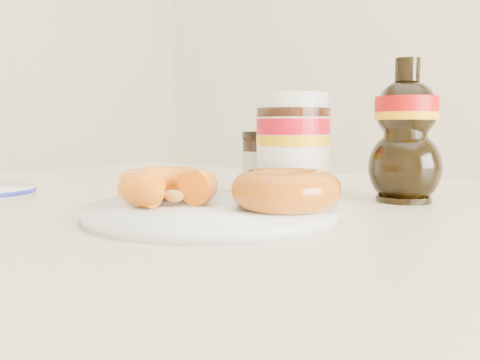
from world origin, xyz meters
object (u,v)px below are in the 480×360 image
Objects in this scene: dark_jar at (261,162)px; donut_bitten at (168,186)px; syrup_bottle at (406,131)px; dining_table at (287,280)px; donut_whole at (286,190)px; plate at (211,210)px; nutella_jar at (293,141)px.

donut_bitten is at bearing -80.24° from dark_jar.
syrup_bottle reaches higher than dark_jar.
syrup_bottle is at bearing 58.89° from dining_table.
donut_whole is 0.61× the size of syrup_bottle.
syrup_bottle is at bearing 78.24° from donut_whole.
donut_bitten reaches higher than dining_table.
dark_jar is (-0.04, 0.23, 0.01)m from donut_bitten.
dining_table is 12.90× the size of donut_whole.
dining_table is at bearing 45.95° from donut_bitten.
donut_whole is at bearing -49.81° from dark_jar.
donut_bitten is at bearing -125.06° from dining_table.
dining_table is 5.24× the size of plate.
nutella_jar reaches higher than plate.
donut_whole is 0.79× the size of nutella_jar.
plate is 3.08× the size of dark_jar.
syrup_bottle is 0.21m from dark_jar.
donut_bitten is 0.60× the size of syrup_bottle.
dark_jar is at bearing 111.27° from plate.
plate is at bearing -85.81° from nutella_jar.
donut_whole is at bearing -60.98° from nutella_jar.
plate is at bearing -68.73° from dark_jar.
donut_bitten is at bearing -97.85° from nutella_jar.
dark_jar reaches higher than donut_whole.
donut_bitten is 1.22× the size of dark_jar.
nutella_jar is (-0.09, 0.16, 0.04)m from donut_whole.
dining_table is 0.24m from syrup_bottle.
nutella_jar is at bearing 94.19° from plate.
nutella_jar is at bearing -161.42° from syrup_bottle.
donut_bitten is 0.24m from dark_jar.
donut_whole is (0.12, 0.04, 0.00)m from donut_bitten.
plate reaches higher than dining_table.
donut_whole is 0.25m from dark_jar.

